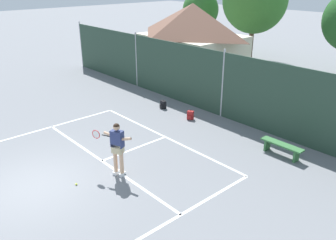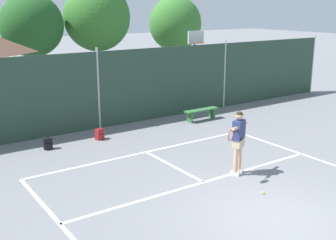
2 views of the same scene
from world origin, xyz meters
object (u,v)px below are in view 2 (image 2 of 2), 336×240
Objects in this scene: basketball_hoop at (195,57)px; courtside_bench at (201,112)px; backpack_red at (99,134)px; backpack_black at (48,144)px; tennis_player at (238,137)px; tennis_ball at (263,193)px.

courtside_bench is at bearing -122.18° from basketball_hoop.
courtside_bench reaches higher than backpack_red.
basketball_hoop is at bearing 17.12° from backpack_black.
basketball_hoop is at bearing 60.07° from tennis_player.
courtside_bench is at bearing 63.87° from tennis_ball.
courtside_bench is at bearing 61.20° from tennis_player.
tennis_player is 5.61m from backpack_red.
backpack_red is (1.91, -0.00, 0.00)m from backpack_black.
tennis_player is 1.16× the size of courtside_bench.
tennis_player is at bearing -118.80° from courtside_bench.
backpack_red reaches higher than tennis_ball.
tennis_ball is at bearing -77.37° from backpack_red.
courtside_bench reaches higher than tennis_ball.
basketball_hoop reaches higher than backpack_black.
courtside_bench is (2.87, 5.22, -0.75)m from tennis_player.
tennis_ball is 0.14× the size of backpack_black.
basketball_hoop is 53.79× the size of tennis_ball.
tennis_ball is at bearing -104.89° from tennis_player.
tennis_ball is 7.35m from courtside_bench.
tennis_player is 28.10× the size of tennis_ball.
courtside_bench is at bearing -0.00° from backpack_red.
basketball_hoop is 3.57m from courtside_bench.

